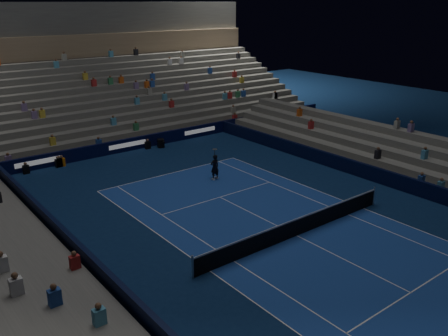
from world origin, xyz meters
TOP-DOWN VIEW (x-y plane):
  - ground at (0.00, 0.00)m, footprint 90.00×90.00m
  - court_surface at (0.00, 0.00)m, footprint 10.97×23.77m
  - sponsor_barrier_far at (0.00, 18.50)m, footprint 44.00×0.25m
  - sponsor_barrier_east at (9.70, 0.00)m, footprint 0.25×37.00m
  - sponsor_barrier_west at (-9.70, 0.00)m, footprint 0.25×37.00m
  - grandstand_main at (0.00, 27.90)m, footprint 44.00×15.20m
  - grandstand_east at (13.17, 0.00)m, footprint 5.00×37.00m
  - grandstand_west at (-13.17, 0.00)m, footprint 5.00×37.00m
  - tennis_net at (0.00, 0.00)m, footprint 12.90×0.10m
  - tennis_player at (1.64, 9.09)m, footprint 0.64×0.44m
  - broadcast_camera at (2.64, 17.73)m, footprint 0.69×1.05m

SIDE VIEW (x-z plane):
  - ground at x=0.00m, z-range 0.00..0.00m
  - court_surface at x=0.00m, z-range 0.00..0.01m
  - broadcast_camera at x=2.64m, z-range 0.01..0.68m
  - sponsor_barrier_far at x=0.00m, z-range 0.00..1.00m
  - sponsor_barrier_east at x=9.70m, z-range 0.00..1.00m
  - sponsor_barrier_west at x=-9.70m, z-range 0.00..1.00m
  - tennis_net at x=0.00m, z-range -0.05..1.05m
  - tennis_player at x=1.64m, z-range 0.00..1.72m
  - grandstand_east at x=13.17m, z-range -0.33..2.17m
  - grandstand_west at x=-13.17m, z-range -0.33..2.17m
  - grandstand_main at x=0.00m, z-range -2.22..8.98m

